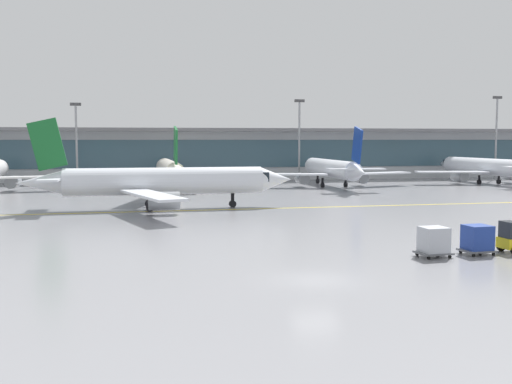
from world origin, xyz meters
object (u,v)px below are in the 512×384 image
object	(u,v)px
gate_airplane_4	(485,167)
apron_light_mast_2	(299,137)
taxiing_regional_jet	(161,182)
cargo_dolly_trailing	(434,241)
gate_airplane_2	(169,170)
cargo_dolly_lead	(477,239)
gate_airplane_3	(332,169)
apron_light_mast_3	(496,134)
apron_light_mast_1	(76,140)

from	to	relation	value
gate_airplane_4	apron_light_mast_2	xyz separation A→B (m)	(-30.21, 10.39, 5.20)
gate_airplane_4	taxiing_regional_jet	world-z (taller)	taxiing_regional_jet
cargo_dolly_trailing	gate_airplane_2	bearing A→B (deg)	98.77
cargo_dolly_lead	gate_airplane_3	bearing A→B (deg)	77.09
apron_light_mast_2	apron_light_mast_3	distance (m)	38.34
cargo_dolly_lead	apron_light_mast_2	world-z (taller)	apron_light_mast_2
cargo_dolly_trailing	taxiing_regional_jet	bearing A→B (deg)	113.63
gate_airplane_2	apron_light_mast_2	bearing A→B (deg)	-69.44
taxiing_regional_jet	cargo_dolly_lead	size ratio (longest dim) A/B	13.29
gate_airplane_3	apron_light_mast_2	size ratio (longest dim) A/B	1.93
apron_light_mast_2	taxiing_regional_jet	bearing A→B (deg)	-123.16
taxiing_regional_jet	apron_light_mast_1	xyz separation A→B (m)	(-12.96, 38.98, 4.57)
cargo_dolly_lead	apron_light_mast_3	bearing A→B (deg)	52.32
gate_airplane_3	taxiing_regional_jet	bearing A→B (deg)	133.06
cargo_dolly_lead	apron_light_mast_1	world-z (taller)	apron_light_mast_1
cargo_dolly_lead	apron_light_mast_3	xyz separation A→B (m)	(44.20, 68.51, 7.49)
gate_airplane_4	apron_light_mast_2	size ratio (longest dim) A/B	1.94
apron_light_mast_1	gate_airplane_4	bearing A→B (deg)	-8.51
gate_airplane_2	gate_airplane_3	distance (m)	25.79
gate_airplane_2	cargo_dolly_lead	world-z (taller)	gate_airplane_2
gate_airplane_4	apron_light_mast_1	xyz separation A→B (m)	(-68.70, 10.28, 4.69)
taxiing_regional_jet	apron_light_mast_2	size ratio (longest dim) A/B	2.02
taxiing_regional_jet	cargo_dolly_lead	xyz separation A→B (m)	(19.67, -30.03, -1.89)
taxiing_regional_jet	apron_light_mast_1	size ratio (longest dim) A/B	2.17
gate_airplane_4	cargo_dolly_trailing	distance (m)	70.91
cargo_dolly_trailing	gate_airplane_4	bearing A→B (deg)	51.48
cargo_dolly_trailing	apron_light_mast_3	bearing A→B (deg)	50.56
gate_airplane_2	gate_airplane_4	xyz separation A→B (m)	(53.72, -0.49, 0.00)
gate_airplane_4	cargo_dolly_trailing	bearing A→B (deg)	142.22
cargo_dolly_lead	apron_light_mast_1	size ratio (longest dim) A/B	0.16
taxiing_regional_jet	apron_light_mast_2	xyz separation A→B (m)	(25.54, 39.08, 5.08)
gate_airplane_4	apron_light_mast_2	distance (m)	32.37
gate_airplane_3	apron_light_mast_1	size ratio (longest dim) A/B	2.08
gate_airplane_2	taxiing_regional_jet	size ratio (longest dim) A/B	0.96
cargo_dolly_lead	cargo_dolly_trailing	size ratio (longest dim) A/B	1.00
apron_light_mast_3	gate_airplane_2	bearing A→B (deg)	-171.46
gate_airplane_4	taxiing_regional_jet	bearing A→B (deg)	113.12
gate_airplane_4	apron_light_mast_3	bearing A→B (deg)	-43.82
gate_airplane_3	apron_light_mast_3	bearing A→B (deg)	-72.88
apron_light_mast_3	cargo_dolly_lead	bearing A→B (deg)	-122.83
apron_light_mast_2	gate_airplane_4	bearing A→B (deg)	-18.97
gate_airplane_3	gate_airplane_4	size ratio (longest dim) A/B	1.00
taxiing_regional_jet	apron_light_mast_1	bearing A→B (deg)	106.65
apron_light_mast_1	apron_light_mast_2	xyz separation A→B (m)	(38.49, 0.11, 0.52)
cargo_dolly_trailing	gate_airplane_3	bearing A→B (deg)	73.97
apron_light_mast_3	gate_airplane_3	bearing A→B (deg)	-161.98
cargo_dolly_lead	apron_light_mast_1	distance (m)	76.60
taxiing_regional_jet	gate_airplane_3	bearing A→B (deg)	42.22
cargo_dolly_lead	apron_light_mast_3	size ratio (longest dim) A/B	0.14
gate_airplane_3	apron_light_mast_1	bearing A→B (deg)	72.32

